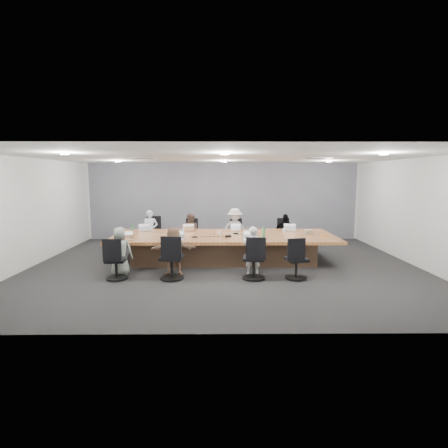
{
  "coord_description": "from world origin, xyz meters",
  "views": [
    {
      "loc": [
        -0.08,
        -8.92,
        2.33
      ],
      "look_at": [
        0.0,
        0.4,
        1.05
      ],
      "focal_mm": 28.0,
      "sensor_mm": 36.0,
      "label": 1
    }
  ],
  "objects_px": {
    "chair_1": "(193,237)",
    "laptop_1": "(190,230)",
    "chair_6": "(254,262)",
    "mug_brown": "(131,233)",
    "conference_table": "(224,247)",
    "laptop_4": "(126,240)",
    "bottle_green_left": "(132,228)",
    "canvas_bag": "(308,232)",
    "person_0": "(150,231)",
    "bottle_green_right": "(264,232)",
    "bottle_clear": "(183,232)",
    "person_1": "(192,232)",
    "chair_3": "(283,237)",
    "snack_packet": "(323,236)",
    "chair_7": "(296,263)",
    "laptop_0": "(147,230)",
    "stapler": "(228,236)",
    "person_4": "(120,251)",
    "laptop_6": "(251,240)",
    "chair_4": "(116,263)",
    "chair_0": "(153,235)",
    "laptop_3": "(288,230)",
    "person_3": "(285,232)",
    "person_6": "(252,251)",
    "laptop_5": "(177,240)",
    "chair_2": "(234,237)",
    "person_2": "(235,230)",
    "person_5": "(174,251)",
    "chair_5": "(172,261)"
  },
  "relations": [
    {
      "from": "chair_6",
      "to": "person_1",
      "type": "distance_m",
      "value": 3.47
    },
    {
      "from": "chair_0",
      "to": "bottle_green_right",
      "type": "distance_m",
      "value": 3.96
    },
    {
      "from": "mug_brown",
      "to": "stapler",
      "type": "distance_m",
      "value": 2.71
    },
    {
      "from": "chair_1",
      "to": "canvas_bag",
      "type": "distance_m",
      "value": 3.72
    },
    {
      "from": "chair_0",
      "to": "laptop_4",
      "type": "distance_m",
      "value": 2.53
    },
    {
      "from": "chair_6",
      "to": "mug_brown",
      "type": "distance_m",
      "value": 3.68
    },
    {
      "from": "laptop_4",
      "to": "chair_0",
      "type": "bearing_deg",
      "value": 91.37
    },
    {
      "from": "chair_3",
      "to": "bottle_green_right",
      "type": "xyz_separation_m",
      "value": [
        -0.88,
        -2.1,
        0.49
      ]
    },
    {
      "from": "chair_1",
      "to": "laptop_1",
      "type": "distance_m",
      "value": 0.98
    },
    {
      "from": "person_3",
      "to": "laptop_5",
      "type": "height_order",
      "value": "person_3"
    },
    {
      "from": "person_4",
      "to": "bottle_green_left",
      "type": "height_order",
      "value": "person_4"
    },
    {
      "from": "person_6",
      "to": "person_4",
      "type": "bearing_deg",
      "value": -2.44
    },
    {
      "from": "laptop_1",
      "to": "laptop_6",
      "type": "bearing_deg",
      "value": 121.54
    },
    {
      "from": "bottle_green_left",
      "to": "laptop_1",
      "type": "bearing_deg",
      "value": 7.34
    },
    {
      "from": "chair_5",
      "to": "person_1",
      "type": "height_order",
      "value": "person_1"
    },
    {
      "from": "chair_2",
      "to": "mug_brown",
      "type": "bearing_deg",
      "value": 11.92
    },
    {
      "from": "laptop_0",
      "to": "person_1",
      "type": "bearing_deg",
      "value": -167.92
    },
    {
      "from": "conference_table",
      "to": "person_6",
      "type": "relative_size",
      "value": 5.16
    },
    {
      "from": "conference_table",
      "to": "snack_packet",
      "type": "height_order",
      "value": "snack_packet"
    },
    {
      "from": "chair_7",
      "to": "bottle_green_left",
      "type": "distance_m",
      "value": 4.88
    },
    {
      "from": "person_3",
      "to": "bottle_green_right",
      "type": "distance_m",
      "value": 1.98
    },
    {
      "from": "conference_table",
      "to": "chair_4",
      "type": "bearing_deg",
      "value": -145.33
    },
    {
      "from": "bottle_green_left",
      "to": "canvas_bag",
      "type": "height_order",
      "value": "bottle_green_left"
    },
    {
      "from": "snack_packet",
      "to": "stapler",
      "type": "bearing_deg",
      "value": -176.7
    },
    {
      "from": "chair_0",
      "to": "laptop_3",
      "type": "xyz_separation_m",
      "value": [
        4.2,
        -0.9,
        0.31
      ]
    },
    {
      "from": "laptop_1",
      "to": "mug_brown",
      "type": "height_order",
      "value": "mug_brown"
    },
    {
      "from": "person_0",
      "to": "laptop_6",
      "type": "xyz_separation_m",
      "value": [
        2.95,
        -2.15,
        0.11
      ]
    },
    {
      "from": "chair_6",
      "to": "person_0",
      "type": "xyz_separation_m",
      "value": [
        -2.95,
        3.05,
        0.24
      ]
    },
    {
      "from": "laptop_4",
      "to": "bottle_green_right",
      "type": "height_order",
      "value": "bottle_green_right"
    },
    {
      "from": "person_4",
      "to": "person_5",
      "type": "height_order",
      "value": "person_5"
    },
    {
      "from": "bottle_green_right",
      "to": "canvas_bag",
      "type": "bearing_deg",
      "value": 18.94
    },
    {
      "from": "chair_3",
      "to": "snack_packet",
      "type": "bearing_deg",
      "value": 98.15
    },
    {
      "from": "chair_3",
      "to": "bottle_green_right",
      "type": "height_order",
      "value": "bottle_green_right"
    },
    {
      "from": "chair_3",
      "to": "bottle_green_left",
      "type": "relative_size",
      "value": 3.33
    },
    {
      "from": "laptop_5",
      "to": "stapler",
      "type": "bearing_deg",
      "value": 15.49
    },
    {
      "from": "bottle_clear",
      "to": "chair_1",
      "type": "bearing_deg",
      "value": 86.37
    },
    {
      "from": "person_1",
      "to": "stapler",
      "type": "relative_size",
      "value": 7.57
    },
    {
      "from": "laptop_6",
      "to": "snack_packet",
      "type": "bearing_deg",
      "value": 15.82
    },
    {
      "from": "mug_brown",
      "to": "chair_6",
      "type": "bearing_deg",
      "value": -28.32
    },
    {
      "from": "laptop_1",
      "to": "person_3",
      "type": "bearing_deg",
      "value": 176.32
    },
    {
      "from": "conference_table",
      "to": "laptop_5",
      "type": "height_order",
      "value": "laptop_5"
    },
    {
      "from": "chair_5",
      "to": "bottle_green_right",
      "type": "xyz_separation_m",
      "value": [
        2.23,
        1.3,
        0.45
      ]
    },
    {
      "from": "chair_7",
      "to": "laptop_0",
      "type": "distance_m",
      "value": 4.66
    },
    {
      "from": "conference_table",
      "to": "laptop_1",
      "type": "xyz_separation_m",
      "value": [
        -0.99,
        0.8,
        0.35
      ]
    },
    {
      "from": "bottle_green_left",
      "to": "canvas_bag",
      "type": "relative_size",
      "value": 0.93
    },
    {
      "from": "conference_table",
      "to": "laptop_4",
      "type": "relative_size",
      "value": 17.69
    },
    {
      "from": "laptop_4",
      "to": "bottle_green_left",
      "type": "distance_m",
      "value": 1.4
    },
    {
      "from": "chair_2",
      "to": "person_2",
      "type": "distance_m",
      "value": 0.46
    },
    {
      "from": "mug_brown",
      "to": "chair_3",
      "type": "bearing_deg",
      "value": 20.38
    },
    {
      "from": "chair_6",
      "to": "mug_brown",
      "type": "bearing_deg",
      "value": 157.64
    }
  ]
}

